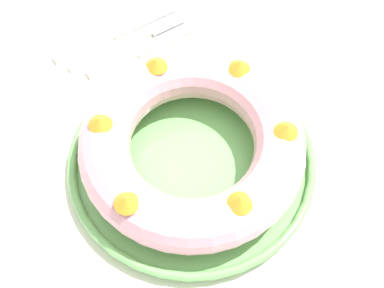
% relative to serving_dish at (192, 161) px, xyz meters
% --- Properties ---
extents(dining_table, '(1.55, 1.12, 0.75)m').
position_rel_serving_dish_xyz_m(dining_table, '(-0.03, -0.03, -0.09)').
color(dining_table, silver).
rests_on(dining_table, ground_plane).
extents(serving_dish, '(0.34, 0.34, 0.02)m').
position_rel_serving_dish_xyz_m(serving_dish, '(0.00, 0.00, 0.00)').
color(serving_dish, '#6BB760').
rests_on(serving_dish, dining_table).
extents(bundt_cake, '(0.30, 0.30, 0.08)m').
position_rel_serving_dish_xyz_m(bundt_cake, '(-0.00, 0.00, 0.05)').
color(bundt_cake, '#E09EAD').
rests_on(bundt_cake, serving_dish).
extents(fork, '(0.02, 0.20, 0.01)m').
position_rel_serving_dish_xyz_m(fork, '(-0.24, 0.04, -0.01)').
color(fork, white).
rests_on(fork, dining_table).
extents(serving_knife, '(0.02, 0.23, 0.01)m').
position_rel_serving_dish_xyz_m(serving_knife, '(-0.27, 0.01, -0.01)').
color(serving_knife, white).
rests_on(serving_knife, dining_table).
extents(cake_knife, '(0.02, 0.19, 0.01)m').
position_rel_serving_dish_xyz_m(cake_knife, '(-0.22, 0.03, -0.01)').
color(cake_knife, white).
rests_on(cake_knife, dining_table).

